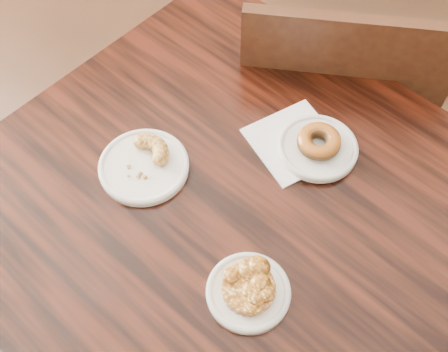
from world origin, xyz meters
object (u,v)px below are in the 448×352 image
at_px(apple_fritter, 249,288).
at_px(cruller_fragment, 143,161).
at_px(glazed_donut, 319,142).
at_px(cafe_table, 226,283).
at_px(chair_far, 327,90).

bearing_deg(apple_fritter, cruller_fragment, 153.71).
bearing_deg(apple_fritter, glazed_donut, 90.43).
height_order(cafe_table, chair_far, chair_far).
height_order(chair_far, glazed_donut, chair_far).
height_order(glazed_donut, cruller_fragment, glazed_donut).
bearing_deg(apple_fritter, cafe_table, 128.60).
height_order(cafe_table, cruller_fragment, cruller_fragment).
bearing_deg(chair_far, glazed_donut, 83.33).
height_order(cafe_table, apple_fritter, apple_fritter).
relative_size(cafe_table, glazed_donut, 11.05).
xyz_separation_m(cafe_table, cruller_fragment, (-0.18, 0.01, 0.40)).
bearing_deg(cruller_fragment, glazed_donut, 33.15).
distance_m(glazed_donut, apple_fritter, 0.33).
xyz_separation_m(glazed_donut, apple_fritter, (0.00, -0.33, -0.00)).
distance_m(chair_far, cruller_fragment, 0.73).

